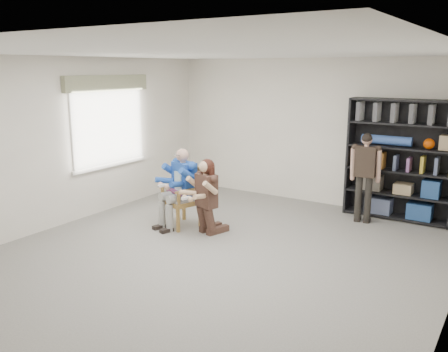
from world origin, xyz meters
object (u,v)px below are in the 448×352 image
Objects in this scene: armchair at (181,197)px; seated_man at (181,188)px; standing_man at (364,178)px; kneeling_woman at (205,198)px; bookshelf at (400,160)px.

seated_man is at bearing 0.00° from armchair.
armchair is 0.66× the size of standing_man.
armchair is 0.60m from kneeling_woman.
seated_man is 0.59m from kneeling_woman.
seated_man is 3.81m from bookshelf.
bookshelf is at bearing 45.61° from standing_man.
seated_man is at bearing -141.04° from bookshelf.
kneeling_woman is 0.58× the size of bookshelf.
kneeling_woman is at bearing -139.66° from standing_man.
seated_man is 0.85× the size of standing_man.
seated_man is at bearing -174.49° from kneeling_woman.
standing_man is at bearing 53.56° from seated_man.
kneeling_woman reaches higher than armchair.
bookshelf reaches higher than standing_man.
bookshelf is 1.35× the size of standing_man.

